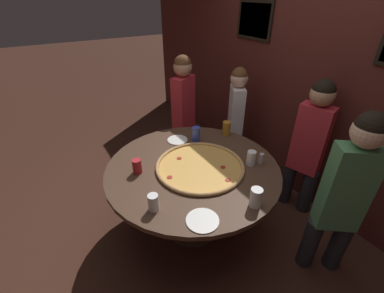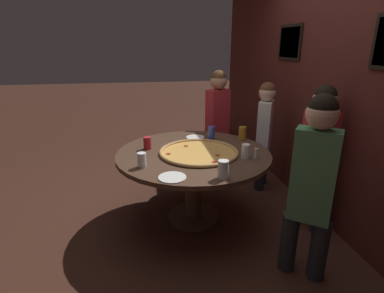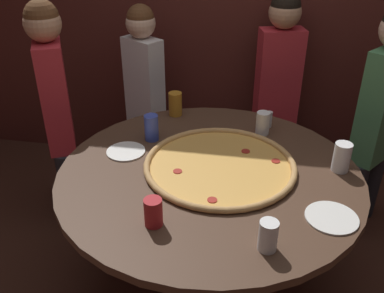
{
  "view_description": "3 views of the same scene",
  "coord_description": "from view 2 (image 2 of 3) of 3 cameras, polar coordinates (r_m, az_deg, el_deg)",
  "views": [
    {
      "loc": [
        1.52,
        -0.95,
        2.04
      ],
      "look_at": [
        -0.09,
        0.05,
        0.88
      ],
      "focal_mm": 24.0,
      "sensor_mm": 36.0,
      "label": 1
    },
    {
      "loc": [
        2.68,
        -0.49,
        1.73
      ],
      "look_at": [
        0.09,
        -0.03,
        0.83
      ],
      "focal_mm": 28.0,
      "sensor_mm": 36.0,
      "label": 2
    },
    {
      "loc": [
        0.22,
        -1.75,
        1.89
      ],
      "look_at": [
        -0.09,
        0.04,
        0.84
      ],
      "focal_mm": 40.0,
      "sensor_mm": 36.0,
      "label": 3
    }
  ],
  "objects": [
    {
      "name": "ground_plane",
      "position": [
        3.23,
        0.25,
        -13.47
      ],
      "size": [
        24.0,
        24.0,
        0.0
      ],
      "primitive_type": "plane",
      "color": "#422319"
    },
    {
      "name": "back_wall",
      "position": [
        3.28,
        24.46,
        9.78
      ],
      "size": [
        6.4,
        0.08,
        2.6
      ],
      "color": "#4C1E19",
      "rests_on": "ground_plane"
    },
    {
      "name": "dining_table",
      "position": [
        2.95,
        0.26,
        -3.62
      ],
      "size": [
        1.49,
        1.49,
        0.74
      ],
      "color": "#4C3323",
      "rests_on": "ground_plane"
    },
    {
      "name": "giant_pizza",
      "position": [
        2.86,
        1.29,
        -1.06
      ],
      "size": [
        0.76,
        0.76,
        0.03
      ],
      "color": "#E5A84C",
      "rests_on": "dining_table"
    },
    {
      "name": "drink_cup_by_shaker",
      "position": [
        2.77,
        10.18,
        -0.89
      ],
      "size": [
        0.08,
        0.08,
        0.13
      ],
      "primitive_type": "cylinder",
      "color": "white",
      "rests_on": "dining_table"
    },
    {
      "name": "drink_cup_beside_pizza",
      "position": [
        2.33,
        5.98,
        -4.38
      ],
      "size": [
        0.08,
        0.08,
        0.15
      ],
      "primitive_type": "cylinder",
      "color": "white",
      "rests_on": "dining_table"
    },
    {
      "name": "drink_cup_near_left",
      "position": [
        3.3,
        9.58,
        2.5
      ],
      "size": [
        0.08,
        0.08,
        0.15
      ],
      "primitive_type": "cylinder",
      "color": "#BC7A23",
      "rests_on": "dining_table"
    },
    {
      "name": "drink_cup_centre_back",
      "position": [
        3.0,
        -8.5,
        0.66
      ],
      "size": [
        0.08,
        0.08,
        0.12
      ],
      "primitive_type": "cylinder",
      "color": "#B22328",
      "rests_on": "dining_table"
    },
    {
      "name": "drink_cup_near_right",
      "position": [
        2.57,
        -9.54,
        -2.55
      ],
      "size": [
        0.07,
        0.07,
        0.13
      ],
      "primitive_type": "cylinder",
      "color": "white",
      "rests_on": "dining_table"
    },
    {
      "name": "drink_cup_far_right",
      "position": [
        3.27,
        3.69,
        2.56
      ],
      "size": [
        0.08,
        0.08,
        0.15
      ],
      "primitive_type": "cylinder",
      "color": "#384CB7",
      "rests_on": "dining_table"
    },
    {
      "name": "white_plate_near_front",
      "position": [
        2.36,
        -3.79,
        -5.88
      ],
      "size": [
        0.22,
        0.22,
        0.01
      ],
      "primitive_type": "cylinder",
      "color": "white",
      "rests_on": "dining_table"
    },
    {
      "name": "white_plate_beside_cup",
      "position": [
        3.35,
        0.63,
        1.77
      ],
      "size": [
        0.2,
        0.2,
        0.01
      ],
      "primitive_type": "cylinder",
      "color": "white",
      "rests_on": "dining_table"
    },
    {
      "name": "condiment_shaker",
      "position": [
        2.78,
        12.11,
        -1.33
      ],
      "size": [
        0.04,
        0.04,
        0.1
      ],
      "color": "silver",
      "rests_on": "dining_table"
    },
    {
      "name": "diner_far_right",
      "position": [
        3.74,
        13.63,
        3.13
      ],
      "size": [
        0.34,
        0.27,
        1.32
      ],
      "rotation": [
        0.0,
        0.0,
        2.59
      ],
      "color": "#232328",
      "rests_on": "ground_plane"
    },
    {
      "name": "diner_centre_back",
      "position": [
        3.96,
        4.88,
        5.39
      ],
      "size": [
        0.27,
        0.38,
        1.43
      ],
      "rotation": [
        0.0,
        0.0,
        2.03
      ],
      "color": "#232328",
      "rests_on": "ground_plane"
    },
    {
      "name": "diner_side_right",
      "position": [
        3.0,
        22.8,
        -0.73
      ],
      "size": [
        0.37,
        0.23,
        1.41
      ],
      "rotation": [
        0.0,
        0.0,
        -2.86
      ],
      "color": "#232328",
      "rests_on": "ground_plane"
    },
    {
      "name": "diner_far_left",
      "position": [
        2.32,
        22.02,
        -5.93
      ],
      "size": [
        0.32,
        0.36,
        1.43
      ],
      "rotation": [
        0.0,
        0.0,
        -2.22
      ],
      "color": "#232328",
      "rests_on": "ground_plane"
    }
  ]
}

